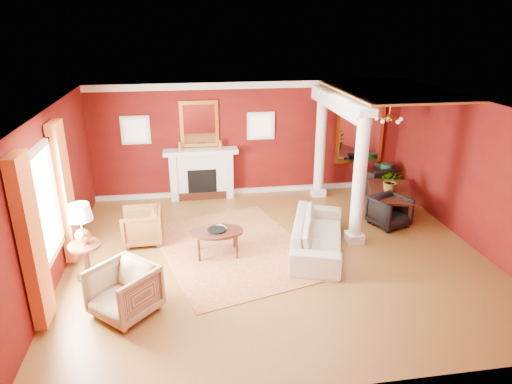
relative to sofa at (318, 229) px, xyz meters
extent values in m
plane|color=brown|center=(-0.84, -0.08, -0.46)|extent=(8.00, 8.00, 0.00)
cube|color=#60100D|center=(-0.84, 3.42, 0.99)|extent=(8.00, 0.04, 2.90)
cube|color=#60100D|center=(-0.84, -3.58, 0.99)|extent=(8.00, 0.04, 2.90)
cube|color=#60100D|center=(-4.84, -0.08, 0.99)|extent=(0.04, 7.00, 2.90)
cube|color=#60100D|center=(3.16, -0.08, 0.99)|extent=(0.04, 7.00, 2.90)
cube|color=silver|center=(-0.84, -0.08, 2.44)|extent=(8.00, 7.00, 0.04)
cube|color=white|center=(-2.14, 3.25, 0.14)|extent=(1.60, 0.34, 1.20)
cube|color=black|center=(-2.14, 3.07, -0.01)|extent=(0.72, 0.03, 0.70)
cube|color=#32150E|center=(-2.14, 3.07, -0.36)|extent=(1.20, 0.05, 0.20)
cube|color=white|center=(-2.14, 3.21, 0.78)|extent=(1.85, 0.42, 0.10)
cube|color=white|center=(-2.84, 3.22, 0.14)|extent=(0.16, 0.40, 1.20)
cube|color=white|center=(-1.44, 3.22, 0.14)|extent=(0.16, 0.40, 1.20)
cube|color=gold|center=(-2.14, 3.38, 1.44)|extent=(0.95, 0.06, 1.15)
cube|color=white|center=(-2.14, 3.34, 1.44)|extent=(0.78, 0.02, 0.98)
cube|color=white|center=(-3.69, 3.39, 1.34)|extent=(0.70, 0.06, 0.70)
cube|color=white|center=(-3.69, 3.35, 1.34)|extent=(0.54, 0.02, 0.54)
cube|color=white|center=(-0.59, 3.39, 1.34)|extent=(0.70, 0.06, 0.70)
cube|color=white|center=(-0.59, 3.35, 1.34)|extent=(0.54, 0.02, 0.54)
cube|color=white|center=(-4.83, -0.68, 1.09)|extent=(0.03, 1.30, 1.70)
cube|color=white|center=(-4.79, -1.38, 1.09)|extent=(0.08, 0.10, 1.90)
cube|color=white|center=(-4.79, 0.02, 1.09)|extent=(0.08, 0.10, 1.90)
cube|color=#C05C21|center=(-4.72, -1.68, 0.94)|extent=(0.18, 0.55, 2.60)
cube|color=#C05C21|center=(-4.72, 0.32, 0.94)|extent=(0.18, 0.55, 2.60)
cube|color=white|center=(0.86, 0.22, -0.36)|extent=(0.34, 0.34, 0.20)
cylinder|color=white|center=(0.86, 0.22, 0.99)|extent=(0.26, 0.26, 2.50)
cube|color=white|center=(0.86, 0.22, 2.26)|extent=(0.36, 0.36, 0.16)
cube|color=white|center=(0.86, 2.92, -0.36)|extent=(0.34, 0.34, 0.20)
cylinder|color=white|center=(0.86, 2.92, 0.99)|extent=(0.26, 0.26, 2.50)
cube|color=white|center=(0.86, 2.92, 2.26)|extent=(0.36, 0.36, 0.16)
cube|color=white|center=(0.86, 1.82, 2.16)|extent=(0.30, 3.20, 0.32)
cube|color=#C6813A|center=(2.01, 1.67, 2.41)|extent=(2.30, 3.40, 0.04)
cube|color=gold|center=(2.06, 3.38, 1.09)|extent=(1.30, 0.06, 1.70)
cube|color=white|center=(2.06, 3.34, 1.09)|extent=(1.10, 0.02, 1.50)
cylinder|color=gold|center=(2.06, 1.72, 2.11)|extent=(0.02, 0.02, 0.65)
sphere|color=gold|center=(2.06, 1.72, 1.79)|extent=(0.20, 0.20, 0.20)
sphere|color=silver|center=(2.34, 1.72, 1.76)|extent=(0.09, 0.09, 0.09)
sphere|color=silver|center=(2.15, 1.99, 1.76)|extent=(0.09, 0.09, 0.09)
sphere|color=silver|center=(1.83, 1.88, 1.76)|extent=(0.09, 0.09, 0.09)
sphere|color=silver|center=(1.83, 1.55, 1.76)|extent=(0.09, 0.09, 0.09)
sphere|color=silver|center=(2.15, 1.45, 1.76)|extent=(0.09, 0.09, 0.09)
cube|color=white|center=(-0.84, 3.38, 2.36)|extent=(8.00, 0.08, 0.16)
cube|color=white|center=(-0.84, 3.38, -0.40)|extent=(8.00, 0.08, 0.12)
cube|color=maroon|center=(-1.65, 0.29, -0.46)|extent=(3.57, 4.20, 0.01)
imported|color=beige|center=(0.00, 0.00, 0.00)|extent=(1.40, 2.46, 0.92)
imported|color=black|center=(-3.48, 0.89, -0.06)|extent=(0.76, 0.81, 0.80)
imported|color=tan|center=(-3.56, -1.57, -0.01)|extent=(1.20, 1.20, 0.90)
cylinder|color=#32150E|center=(-2.00, 0.11, 0.03)|extent=(1.03, 1.03, 0.05)
cylinder|color=#32150E|center=(-2.36, -0.11, -0.23)|extent=(0.05, 0.05, 0.46)
cylinder|color=#32150E|center=(-1.64, -0.11, -0.23)|extent=(0.05, 0.05, 0.46)
cylinder|color=#32150E|center=(-2.36, 0.34, -0.23)|extent=(0.05, 0.05, 0.46)
cylinder|color=#32150E|center=(-1.64, 0.34, -0.23)|extent=(0.05, 0.05, 0.46)
imported|color=#32150E|center=(-1.99, 0.18, 0.18)|extent=(0.17, 0.11, 0.25)
cylinder|color=#32150E|center=(-4.34, -0.36, -0.44)|extent=(0.42, 0.42, 0.04)
cylinder|color=#32150E|center=(-4.34, -0.36, -0.14)|extent=(0.10, 0.10, 0.64)
cylinder|color=#32150E|center=(-4.34, -0.36, 0.18)|extent=(0.57, 0.57, 0.04)
sphere|color=gold|center=(-4.34, -0.36, 0.37)|extent=(0.26, 0.26, 0.26)
cylinder|color=gold|center=(-4.34, -0.36, 0.56)|extent=(0.03, 0.03, 0.28)
cone|color=silver|center=(-4.34, -0.36, 0.81)|extent=(0.42, 0.42, 0.28)
imported|color=#32150E|center=(2.19, 1.51, 0.00)|extent=(1.07, 1.75, 0.92)
imported|color=black|center=(1.89, 0.87, -0.08)|extent=(0.94, 0.91, 0.76)
imported|color=black|center=(2.34, 2.86, -0.06)|extent=(0.98, 0.95, 0.80)
sphere|color=#143F22|center=(2.66, 2.84, -0.30)|extent=(0.34, 0.34, 0.34)
cylinder|color=#143F22|center=(2.66, 2.84, -0.06)|extent=(0.30, 0.30, 0.80)
imported|color=#26591E|center=(2.14, 1.45, 0.67)|extent=(0.61, 0.64, 0.42)
camera|label=1|loc=(-2.47, -7.85, 3.91)|focal=32.00mm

